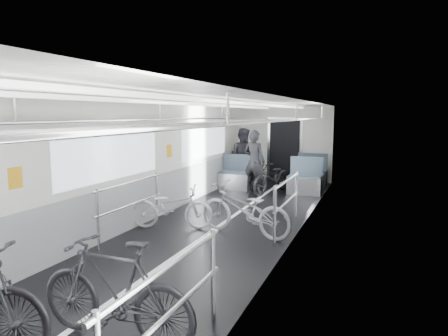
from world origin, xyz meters
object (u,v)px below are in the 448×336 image
object	(u,v)px
bike_left_far	(172,207)
bike_right_mid	(244,210)
person_standing	(254,161)
person_seated	(243,156)
bike_aisle	(273,177)
bike_right_near	(115,290)

from	to	relation	value
bike_left_far	bike_right_mid	xyz separation A→B (m)	(1.42, 0.06, 0.06)
person_standing	person_seated	distance (m)	1.36
bike_aisle	person_standing	xyz separation A→B (m)	(-0.52, 0.00, 0.41)
bike_right_mid	person_standing	bearing A→B (deg)	-154.58
person_standing	bike_right_mid	bearing A→B (deg)	115.27
bike_right_mid	bike_aisle	world-z (taller)	bike_right_mid
bike_left_far	person_standing	bearing A→B (deg)	-21.52
bike_aisle	person_seated	size ratio (longest dim) A/B	0.99
bike_left_far	bike_aisle	world-z (taller)	bike_aisle
person_standing	bike_aisle	bearing A→B (deg)	-168.97
bike_right_mid	bike_aisle	bearing A→B (deg)	-161.89
bike_right_near	bike_right_mid	xyz separation A→B (m)	(0.09, 3.61, -0.04)
bike_left_far	person_seated	xyz separation A→B (m)	(-0.30, 5.14, 0.45)
bike_left_far	bike_aisle	size ratio (longest dim) A/B	0.92
bike_right_near	person_seated	distance (m)	8.85
bike_right_near	bike_right_mid	world-z (taller)	bike_right_near
bike_left_far	bike_right_mid	distance (m)	1.42
bike_right_near	person_standing	bearing A→B (deg)	-173.76
person_seated	bike_aisle	bearing A→B (deg)	153.03
bike_left_far	bike_right_mid	world-z (taller)	bike_right_mid
bike_right_near	person_seated	size ratio (longest dim) A/B	0.98
bike_right_near	person_standing	size ratio (longest dim) A/B	0.98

